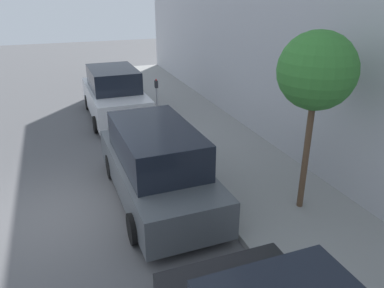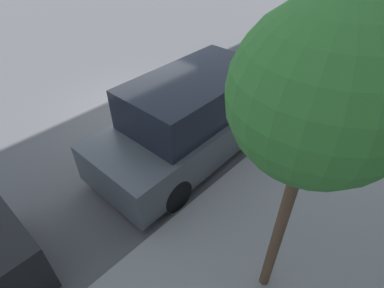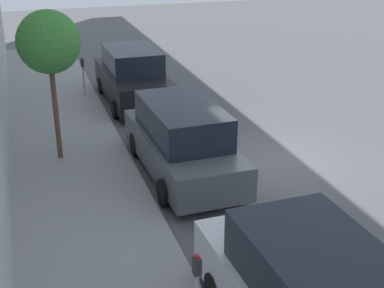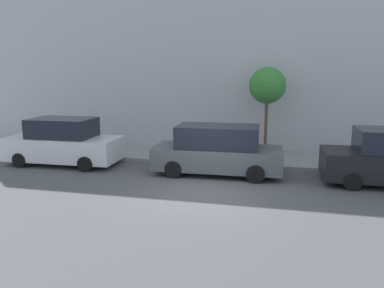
{
  "view_description": "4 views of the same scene",
  "coord_description": "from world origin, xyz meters",
  "px_view_note": "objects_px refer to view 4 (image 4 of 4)",
  "views": [
    {
      "loc": [
        0.4,
        -7.94,
        4.89
      ],
      "look_at": [
        3.55,
        0.71,
        1.0
      ],
      "focal_mm": 35.0,
      "sensor_mm": 36.0,
      "label": 1
    },
    {
      "loc": [
        6.07,
        -4.1,
        4.58
      ],
      "look_at": [
        3.02,
        -0.86,
        1.0
      ],
      "focal_mm": 28.0,
      "sensor_mm": 36.0,
      "label": 2
    },
    {
      "loc": [
        6.07,
        12.08,
        6.13
      ],
      "look_at": [
        2.26,
        0.43,
        1.0
      ],
      "focal_mm": 50.0,
      "sensor_mm": 36.0,
      "label": 3
    },
    {
      "loc": [
        -11.58,
        -2.26,
        3.96
      ],
      "look_at": [
        3.06,
        1.13,
        1.0
      ],
      "focal_mm": 35.0,
      "sensor_mm": 36.0,
      "label": 4
    }
  ],
  "objects_px": {
    "parked_minivan_second": "(218,151)",
    "street_tree": "(267,86)",
    "parked_suv_third": "(64,143)",
    "parking_meter_far": "(97,135)"
  },
  "relations": [
    {
      "from": "parked_minivan_second",
      "to": "parked_suv_third",
      "type": "bearing_deg",
      "value": 89.42
    },
    {
      "from": "parking_meter_far",
      "to": "parked_minivan_second",
      "type": "bearing_deg",
      "value": -105.08
    },
    {
      "from": "parked_suv_third",
      "to": "street_tree",
      "type": "distance_m",
      "value": 9.16
    },
    {
      "from": "parked_minivan_second",
      "to": "street_tree",
      "type": "distance_m",
      "value": 4.17
    },
    {
      "from": "street_tree",
      "to": "parking_meter_far",
      "type": "bearing_deg",
      "value": 100.39
    },
    {
      "from": "parked_minivan_second",
      "to": "street_tree",
      "type": "xyz_separation_m",
      "value": [
        2.98,
        -1.7,
        2.38
      ]
    },
    {
      "from": "parked_minivan_second",
      "to": "street_tree",
      "type": "height_order",
      "value": "street_tree"
    },
    {
      "from": "parked_minivan_second",
      "to": "parking_meter_far",
      "type": "distance_m",
      "value": 6.09
    },
    {
      "from": "parking_meter_far",
      "to": "street_tree",
      "type": "bearing_deg",
      "value": -79.61
    },
    {
      "from": "parked_minivan_second",
      "to": "parked_suv_third",
      "type": "xyz_separation_m",
      "value": [
        0.07,
        6.66,
        0.01
      ]
    }
  ]
}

